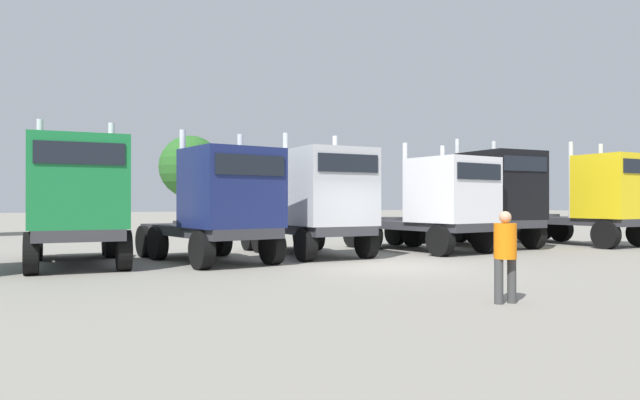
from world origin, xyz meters
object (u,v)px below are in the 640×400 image
at_px(semi_truck_green, 77,200).
at_px(semi_truck_silver, 321,201).
at_px(semi_truck_navy, 221,205).
at_px(semi_truck_white, 439,203).
at_px(visitor_in_hivis, 505,250).
at_px(semi_truck_yellow, 598,200).
at_px(semi_truck_black, 492,198).

relative_size(semi_truck_green, semi_truck_silver, 1.08).
distance_m(semi_truck_navy, semi_truck_white, 8.19).
bearing_deg(semi_truck_white, semi_truck_green, -99.20).
height_order(semi_truck_navy, semi_truck_white, semi_truck_white).
distance_m(semi_truck_silver, visitor_in_hivis, 9.52).
height_order(semi_truck_green, semi_truck_navy, semi_truck_green).
relative_size(semi_truck_navy, semi_truck_silver, 0.99).
distance_m(semi_truck_green, semi_truck_white, 12.07).
bearing_deg(semi_truck_navy, visitor_in_hivis, 6.94).
bearing_deg(semi_truck_silver, semi_truck_white, 84.78).
xyz_separation_m(semi_truck_green, semi_truck_silver, (7.44, -0.22, -0.03)).
bearing_deg(semi_truck_yellow, semi_truck_navy, -92.33).
bearing_deg(semi_truck_black, semi_truck_yellow, 77.73).
relative_size(semi_truck_silver, semi_truck_yellow, 0.95).
distance_m(semi_truck_white, semi_truck_yellow, 7.86).
bearing_deg(semi_truck_white, visitor_in_hivis, -38.83).
height_order(semi_truck_green, semi_truck_yellow, semi_truck_yellow).
bearing_deg(semi_truck_black, visitor_in_hivis, -40.87).
height_order(semi_truck_yellow, visitor_in_hivis, semi_truck_yellow).
bearing_deg(semi_truck_yellow, semi_truck_black, -104.98).
bearing_deg(semi_truck_yellow, visitor_in_hivis, -58.99).
bearing_deg(semi_truck_black, semi_truck_green, -88.18).
xyz_separation_m(semi_truck_navy, visitor_in_hivis, (2.44, -8.87, -0.79)).
bearing_deg(semi_truck_yellow, semi_truck_silver, -95.21).
xyz_separation_m(semi_truck_silver, semi_truck_black, (7.75, 0.26, 0.16)).
relative_size(semi_truck_yellow, visitor_in_hivis, 3.82).
xyz_separation_m(semi_truck_green, visitor_in_hivis, (6.31, -9.63, -0.91)).
distance_m(semi_truck_green, visitor_in_hivis, 11.56).
xyz_separation_m(semi_truck_black, visitor_in_hivis, (-8.88, -9.67, -1.04)).
xyz_separation_m(semi_truck_green, semi_truck_white, (12.06, -0.58, -0.09)).
bearing_deg(visitor_in_hivis, semi_truck_black, 144.31).
bearing_deg(visitor_in_hivis, semi_truck_navy, -157.76).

